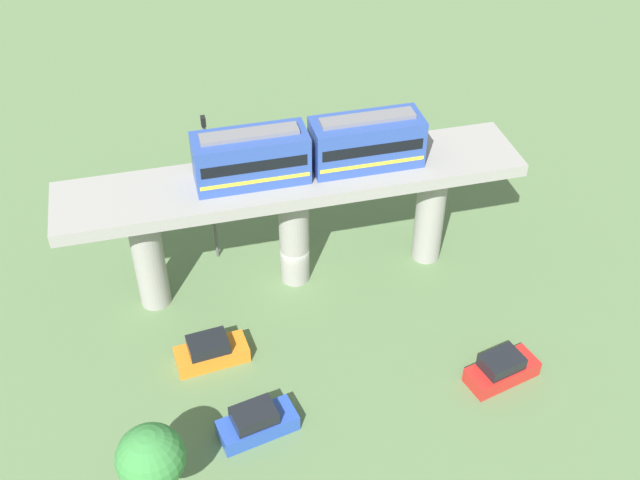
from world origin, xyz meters
TOP-DOWN VIEW (x-y plane):
  - ground_plane at (0.00, 0.00)m, footprint 120.00×120.00m
  - viaduct at (0.00, 0.00)m, footprint 5.20×28.00m
  - train at (0.00, -1.05)m, footprint 2.64×13.55m
  - parked_car_blue at (-11.52, 4.70)m, footprint 2.61×4.48m
  - parked_car_orange at (-5.89, 6.37)m, footprint 2.23×4.37m
  - parked_car_red at (-11.28, -9.53)m, footprint 2.76×4.51m
  - tree_near_viaduct at (-14.53, 10.12)m, footprint 3.29×3.29m
  - signal_post at (3.40, 4.65)m, footprint 0.44×0.28m

SIDE VIEW (x-z plane):
  - ground_plane at x=0.00m, z-range 0.00..0.00m
  - parked_car_blue at x=-11.52m, z-range -0.14..1.62m
  - parked_car_orange at x=-5.89m, z-range -0.14..1.62m
  - parked_car_red at x=-11.28m, z-range -0.14..1.62m
  - tree_near_viaduct at x=-14.53m, z-range 1.00..6.34m
  - signal_post at x=3.40m, z-range 0.53..11.42m
  - viaduct at x=0.00m, z-range 2.04..10.33m
  - train at x=0.00m, z-range 8.20..11.44m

